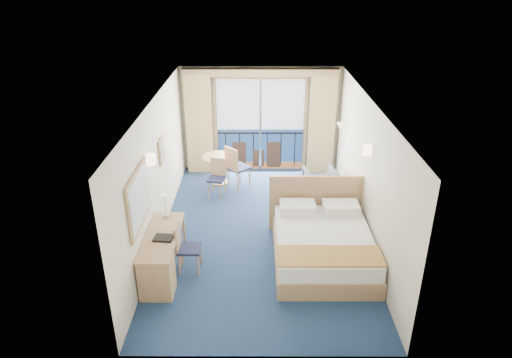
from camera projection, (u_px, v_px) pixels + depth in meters
name	position (u px, v px, depth m)	size (l,w,h in m)	color
floor	(261.00, 232.00, 9.26)	(6.50, 6.50, 0.00)	navy
room_walls	(262.00, 151.00, 8.50)	(4.04, 6.54, 2.72)	beige
balcony_door	(260.00, 128.00, 11.69)	(2.36, 0.03, 2.52)	navy
curtain_left	(199.00, 125.00, 11.50)	(0.65, 0.22, 2.55)	tan
curtain_right	(322.00, 125.00, 11.49)	(0.65, 0.22, 2.55)	tan
pelmet	(261.00, 72.00, 10.97)	(3.80, 0.25, 0.18)	tan
mirror	(139.00, 199.00, 7.25)	(0.05, 1.25, 0.95)	tan
wall_print	(162.00, 151.00, 8.99)	(0.04, 0.42, 0.52)	tan
sconce_left	(151.00, 160.00, 7.93)	(0.18, 0.18, 0.18)	beige
sconce_right	(368.00, 150.00, 8.33)	(0.18, 0.18, 0.18)	beige
bed	(323.00, 243.00, 8.28)	(1.91, 2.26, 1.20)	tan
nightstand	(346.00, 212.00, 9.43)	(0.46, 0.44, 0.60)	tan
phone	(347.00, 197.00, 9.29)	(0.17, 0.13, 0.07)	white
armchair	(320.00, 181.00, 10.69)	(0.69, 0.71, 0.65)	#4B4E5B
floor_lamp	(340.00, 138.00, 10.84)	(0.22, 0.22, 1.57)	silver
desk	(158.00, 267.00, 7.48)	(0.56, 1.63, 0.76)	tan
desk_chair	(184.00, 245.00, 7.90)	(0.41, 0.40, 0.92)	#1F2548
folder	(164.00, 238.00, 7.63)	(0.32, 0.24, 0.03)	black
desk_lamp	(165.00, 201.00, 8.18)	(0.11, 0.11, 0.43)	silver
round_table	(218.00, 163.00, 11.16)	(0.78, 0.78, 0.71)	tan
table_chair_a	(236.00, 165.00, 10.86)	(0.65, 0.65, 1.07)	#1F2548
table_chair_b	(217.00, 175.00, 10.61)	(0.46, 0.46, 0.88)	#1F2548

